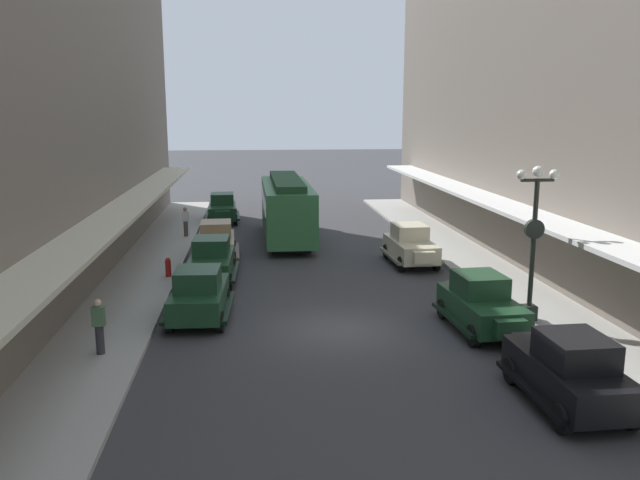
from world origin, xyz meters
The scene contains 15 objects.
ground_plane centered at (0.00, 0.00, 0.00)m, with size 200.00×200.00×0.00m, color #38383A.
sidewalk_left centered at (-7.50, 0.00, 0.07)m, with size 3.00×60.00×0.15m, color #A8A59E.
sidewalk_right centered at (7.50, 0.00, 0.07)m, with size 3.00×60.00×0.15m, color #A8A59E.
parked_car_0 centered at (4.55, 8.83, 0.94)m, with size 2.27×4.31×1.84m.
parked_car_1 centered at (4.76, -6.05, 0.94)m, with size 2.21×4.29×1.84m.
parked_car_2 centered at (4.58, -0.52, 0.94)m, with size 2.31×4.32×1.84m.
parked_car_3 centered at (-4.51, 6.56, 0.94)m, with size 2.26×4.30×1.84m.
parked_car_4 centered at (-4.67, 21.46, 0.94)m, with size 2.26×4.30×1.84m.
parked_car_5 centered at (-4.51, 10.57, 0.94)m, with size 2.24×4.30×1.84m.
parked_car_6 centered at (-4.62, 1.54, 0.94)m, with size 2.30×4.32×1.84m.
streetcar centered at (-0.88, 15.11, 1.90)m, with size 2.59×9.62×3.46m.
lamp_post_with_clock centered at (6.40, -0.10, 2.99)m, with size 1.42×0.44×5.16m.
fire_hydrant centered at (-6.35, 7.04, 0.56)m, with size 0.24×0.24×0.82m.
pedestrian_1 centered at (-6.48, 16.07, 0.99)m, with size 0.36×0.24×1.64m.
pedestrian_2 centered at (-7.20, -1.78, 0.99)m, with size 0.36×0.24×1.64m.
Camera 1 is at (-2.75, -19.94, 7.03)m, focal length 36.18 mm.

